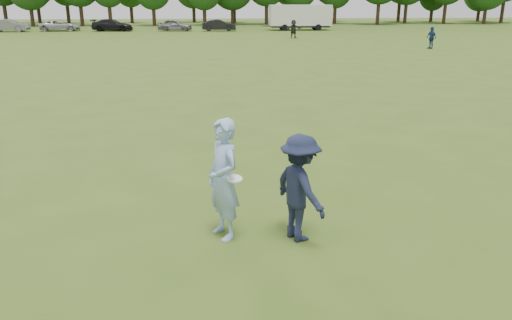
{
  "coord_description": "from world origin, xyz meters",
  "views": [
    {
      "loc": [
        -1.18,
        -7.46,
        4.0
      ],
      "look_at": [
        -0.35,
        1.43,
        1.1
      ],
      "focal_mm": 35.0,
      "sensor_mm": 36.0,
      "label": 1
    }
  ],
  "objects_px": {
    "car_c": "(60,26)",
    "field_cone": "(423,36)",
    "cargo_trailer": "(300,16)",
    "car_e": "(175,25)",
    "defender": "(300,188)",
    "player_far_d": "(294,29)",
    "car_f": "(219,25)",
    "thrower": "(223,180)",
    "player_far_b": "(431,38)",
    "car_d": "(112,25)",
    "car_b": "(9,26)"
  },
  "relations": [
    {
      "from": "car_b",
      "to": "car_c",
      "type": "xyz_separation_m",
      "value": [
        5.9,
        0.95,
        -0.08
      ]
    },
    {
      "from": "thrower",
      "to": "player_far_b",
      "type": "height_order",
      "value": "thrower"
    },
    {
      "from": "car_c",
      "to": "defender",
      "type": "bearing_deg",
      "value": -165.41
    },
    {
      "from": "defender",
      "to": "car_e",
      "type": "height_order",
      "value": "defender"
    },
    {
      "from": "car_c",
      "to": "car_f",
      "type": "height_order",
      "value": "car_f"
    },
    {
      "from": "car_e",
      "to": "player_far_b",
      "type": "bearing_deg",
      "value": -130.97
    },
    {
      "from": "thrower",
      "to": "car_e",
      "type": "bearing_deg",
      "value": 157.94
    },
    {
      "from": "thrower",
      "to": "car_e",
      "type": "height_order",
      "value": "thrower"
    },
    {
      "from": "player_far_d",
      "to": "cargo_trailer",
      "type": "height_order",
      "value": "cargo_trailer"
    },
    {
      "from": "player_far_d",
      "to": "car_b",
      "type": "relative_size",
      "value": 0.4
    },
    {
      "from": "car_f",
      "to": "cargo_trailer",
      "type": "bearing_deg",
      "value": -82.36
    },
    {
      "from": "car_d",
      "to": "field_cone",
      "type": "xyz_separation_m",
      "value": [
        34.91,
        -14.3,
        -0.59
      ]
    },
    {
      "from": "car_f",
      "to": "car_b",
      "type": "bearing_deg",
      "value": 90.77
    },
    {
      "from": "car_d",
      "to": "car_f",
      "type": "distance_m",
      "value": 13.58
    },
    {
      "from": "player_far_d",
      "to": "car_b",
      "type": "distance_m",
      "value": 36.23
    },
    {
      "from": "thrower",
      "to": "player_far_b",
      "type": "relative_size",
      "value": 1.19
    },
    {
      "from": "car_c",
      "to": "car_d",
      "type": "relative_size",
      "value": 0.97
    },
    {
      "from": "player_far_d",
      "to": "car_c",
      "type": "bearing_deg",
      "value": 142.77
    },
    {
      "from": "car_b",
      "to": "cargo_trailer",
      "type": "xyz_separation_m",
      "value": [
        36.7,
        0.15,
        1.01
      ]
    },
    {
      "from": "thrower",
      "to": "car_c",
      "type": "xyz_separation_m",
      "value": [
        -18.91,
        59.73,
        -0.37
      ]
    },
    {
      "from": "defender",
      "to": "player_far_d",
      "type": "relative_size",
      "value": 0.99
    },
    {
      "from": "car_d",
      "to": "car_e",
      "type": "height_order",
      "value": "car_d"
    },
    {
      "from": "thrower",
      "to": "defender",
      "type": "distance_m",
      "value": 1.31
    },
    {
      "from": "defender",
      "to": "cargo_trailer",
      "type": "relative_size",
      "value": 0.21
    },
    {
      "from": "field_cone",
      "to": "cargo_trailer",
      "type": "xyz_separation_m",
      "value": [
        -10.75,
        14.22,
        1.63
      ]
    },
    {
      "from": "car_d",
      "to": "defender",
      "type": "bearing_deg",
      "value": -160.75
    },
    {
      "from": "player_far_d",
      "to": "car_f",
      "type": "height_order",
      "value": "player_far_d"
    },
    {
      "from": "defender",
      "to": "player_far_b",
      "type": "distance_m",
      "value": 37.15
    },
    {
      "from": "car_b",
      "to": "cargo_trailer",
      "type": "bearing_deg",
      "value": -88.6
    },
    {
      "from": "player_far_d",
      "to": "cargo_trailer",
      "type": "bearing_deg",
      "value": 67.78
    },
    {
      "from": "car_f",
      "to": "cargo_trailer",
      "type": "relative_size",
      "value": 0.48
    },
    {
      "from": "thrower",
      "to": "car_c",
      "type": "height_order",
      "value": "thrower"
    },
    {
      "from": "car_e",
      "to": "car_b",
      "type": "bearing_deg",
      "value": 97.17
    },
    {
      "from": "player_far_d",
      "to": "car_d",
      "type": "distance_m",
      "value": 25.19
    },
    {
      "from": "car_c",
      "to": "cargo_trailer",
      "type": "xyz_separation_m",
      "value": [
        30.8,
        -0.79,
        1.09
      ]
    },
    {
      "from": "defender",
      "to": "car_e",
      "type": "distance_m",
      "value": 59.04
    },
    {
      "from": "defender",
      "to": "car_e",
      "type": "bearing_deg",
      "value": -20.28
    },
    {
      "from": "car_c",
      "to": "player_far_b",
      "type": "bearing_deg",
      "value": -129.92
    },
    {
      "from": "car_d",
      "to": "car_f",
      "type": "height_order",
      "value": "car_d"
    },
    {
      "from": "car_b",
      "to": "car_f",
      "type": "distance_m",
      "value": 26.1
    },
    {
      "from": "car_d",
      "to": "field_cone",
      "type": "relative_size",
      "value": 16.99
    },
    {
      "from": "thrower",
      "to": "car_f",
      "type": "xyz_separation_m",
      "value": [
        1.27,
        57.98,
        -0.35
      ]
    },
    {
      "from": "car_e",
      "to": "field_cone",
      "type": "distance_m",
      "value": 30.34
    },
    {
      "from": "car_c",
      "to": "car_e",
      "type": "distance_m",
      "value": 14.61
    },
    {
      "from": "car_c",
      "to": "field_cone",
      "type": "distance_m",
      "value": 44.18
    },
    {
      "from": "car_e",
      "to": "defender",
      "type": "bearing_deg",
      "value": -166.78
    },
    {
      "from": "car_f",
      "to": "field_cone",
      "type": "relative_size",
      "value": 14.4
    },
    {
      "from": "player_far_b",
      "to": "player_far_d",
      "type": "height_order",
      "value": "player_far_d"
    },
    {
      "from": "car_b",
      "to": "car_c",
      "type": "distance_m",
      "value": 5.98
    },
    {
      "from": "car_e",
      "to": "car_f",
      "type": "height_order",
      "value": "car_e"
    }
  ]
}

